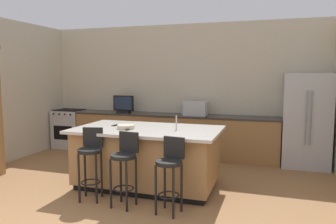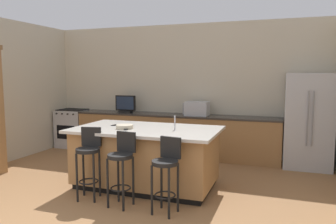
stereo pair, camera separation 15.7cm
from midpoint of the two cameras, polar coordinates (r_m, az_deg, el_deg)
wall_back at (r=7.42m, az=3.21°, el=3.95°), size 6.71×0.12×2.88m
counter_back at (r=7.20m, az=1.72°, el=-4.01°), size 4.51×0.62×0.91m
kitchen_island at (r=5.26m, az=-2.96°, el=-7.76°), size 2.29×1.31×0.93m
refrigerator at (r=6.77m, az=23.86°, el=-1.41°), size 0.86×0.74×1.80m
range_oven at (r=8.36m, az=-15.65°, el=-2.73°), size 0.71×0.63×0.93m
microwave at (r=6.97m, az=5.73°, el=0.62°), size 0.48×0.36×0.29m
tv_monitor at (r=7.49m, az=-6.82°, el=1.27°), size 0.48×0.16×0.39m
sink_faucet_back at (r=7.16m, az=3.30°, el=0.57°), size 0.02×0.02×0.24m
sink_faucet_island at (r=4.99m, az=2.09°, el=-1.88°), size 0.02×0.02×0.22m
bar_stool_left at (r=4.81m, az=-12.70°, el=-7.52°), size 0.35×0.37×1.02m
bar_stool_center at (r=4.48m, az=-7.07°, el=-8.64°), size 0.34×0.35×1.00m
bar_stool_right at (r=4.23m, az=0.78°, el=-9.79°), size 0.34×0.36×0.97m
fruit_bowl at (r=5.15m, az=-6.70°, el=-2.55°), size 0.27×0.27×0.06m
cell_phone at (r=5.51m, az=-8.45°, el=-2.26°), size 0.08×0.15×0.01m
tv_remote at (r=5.06m, az=-6.22°, el=-2.93°), size 0.05×0.17×0.02m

